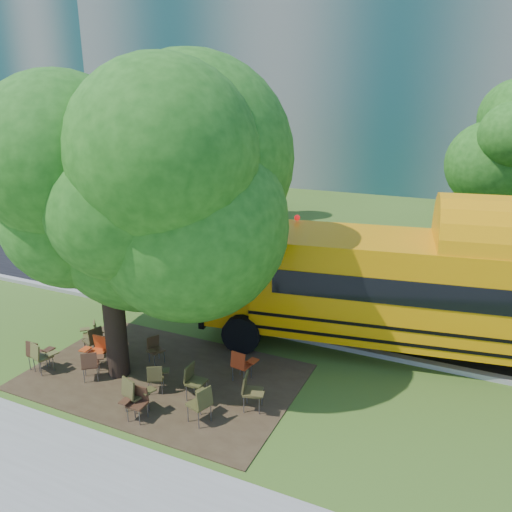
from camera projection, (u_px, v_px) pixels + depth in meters
The scene contains 32 objects.
ground at pixel (144, 361), 13.97m from camera, with size 160.00×160.00×0.00m, color #375119.
dirt_patch at pixel (163, 377), 13.13m from camera, with size 7.00×4.50×0.03m, color #382819.
asphalt_road at pixel (251, 281), 20.02m from camera, with size 80.00×8.00×0.04m, color black.
kerb_near at pixel (199, 317), 16.54m from camera, with size 80.00×0.25×0.14m, color gray.
kerb_far at pixel (288, 252), 23.55m from camera, with size 80.00×0.25×0.14m, color gray.
building_main at pixel (308, 52), 45.00m from camera, with size 38.00×16.00×22.00m, color slate.
building_left at pixel (85, 73), 60.74m from camera, with size 26.00×14.00×20.00m, color slate.
bg_tree_0 at pixel (107, 143), 28.63m from camera, with size 5.20×5.20×7.18m.
bg_tree_1 at pixel (31, 124), 33.31m from camera, with size 6.00×6.00×8.40m.
bg_tree_2 at pixel (239, 149), 28.54m from camera, with size 4.80×4.80×6.62m.
bg_tree_3 at pixel (489, 147), 21.37m from camera, with size 5.60×5.60×7.84m.
main_tree at pixel (102, 184), 11.74m from camera, with size 7.20×7.20×8.69m.
school_bus at pixel (475, 294), 13.55m from camera, with size 13.98×5.06×3.35m.
chair_0 at pixel (37, 352), 13.30m from camera, with size 0.57×0.52×0.88m.
chair_1 at pixel (41, 355), 13.16m from camera, with size 0.68×0.53×0.89m.
chair_2 at pixel (91, 362), 12.82m from camera, with size 0.57×0.72×0.85m.
chair_3 at pixel (97, 348), 13.49m from camera, with size 0.59×0.56×0.89m.
chair_4 at pixel (134, 392), 11.42m from camera, with size 0.75×0.59×0.96m.
chair_5 at pixel (137, 400), 11.27m from camera, with size 0.53×0.49×0.81m.
chair_6 at pixel (202, 401), 11.11m from camera, with size 0.57×0.73×0.94m.
chair_7 at pixel (250, 389), 11.57m from camera, with size 0.67×0.63×0.93m.
chair_8 at pixel (94, 338), 14.06m from camera, with size 0.56×0.72×0.91m.
chair_9 at pixel (92, 332), 14.50m from camera, with size 0.72×0.57×0.84m.
chair_10 at pixel (155, 347), 13.69m from camera, with size 0.50×0.64×0.78m.
chair_11 at pixel (156, 376), 12.27m from camera, with size 0.54×0.66×0.80m.
chair_12 at pixel (194, 379), 11.99m from camera, with size 0.55×0.60×0.92m.
chair_13 at pixel (242, 363), 12.76m from camera, with size 0.62×0.52×0.88m.
black_car at pixel (148, 260), 20.12m from camera, with size 1.83×4.55×1.55m, color black.
bg_car_silver at pixel (64, 219), 27.40m from camera, with size 1.46×4.18×1.38m, color gray.
bg_car_red at pixel (135, 237), 23.86m from camera, with size 2.26×4.89×1.36m, color #560E10.
pedestrian_a at pixel (47, 203), 31.22m from camera, with size 0.56×0.37×1.54m, color navy.
pedestrian_b at pixel (56, 194), 33.54m from camera, with size 0.82×0.64×1.68m, color olive.
Camera 1 is at (8.07, -9.96, 7.02)m, focal length 35.00 mm.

